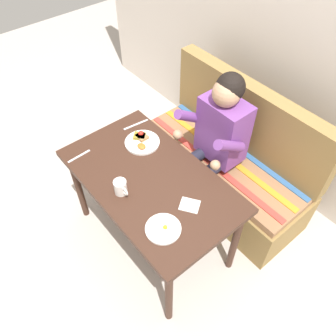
{
  "coord_description": "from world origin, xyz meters",
  "views": [
    {
      "loc": [
        1.16,
        -0.81,
        2.41
      ],
      "look_at": [
        0.0,
        0.15,
        0.72
      ],
      "focal_mm": 36.97,
      "sensor_mm": 36.0,
      "label": 1
    }
  ],
  "objects_px": {
    "couch": "(226,164)",
    "napkin": "(190,205)",
    "coffee_mug": "(121,187)",
    "plate_eggs": "(163,229)",
    "plate_breakfast": "(142,141)",
    "knife": "(136,125)",
    "table": "(150,186)",
    "person": "(215,136)",
    "fork": "(79,156)"
  },
  "relations": [
    {
      "from": "couch",
      "to": "napkin",
      "type": "height_order",
      "value": "couch"
    },
    {
      "from": "couch",
      "to": "coffee_mug",
      "type": "distance_m",
      "value": 1.07
    },
    {
      "from": "plate_eggs",
      "to": "plate_breakfast",
      "type": "bearing_deg",
      "value": 152.86
    },
    {
      "from": "couch",
      "to": "knife",
      "type": "relative_size",
      "value": 7.2
    },
    {
      "from": "table",
      "to": "couch",
      "type": "xyz_separation_m",
      "value": [
        0.0,
        0.76,
        -0.32
      ]
    },
    {
      "from": "person",
      "to": "knife",
      "type": "xyz_separation_m",
      "value": [
        -0.46,
        -0.36,
        -0.01
      ]
    },
    {
      "from": "person",
      "to": "fork",
      "type": "height_order",
      "value": "person"
    },
    {
      "from": "person",
      "to": "plate_breakfast",
      "type": "bearing_deg",
      "value": -123.5
    },
    {
      "from": "table",
      "to": "fork",
      "type": "height_order",
      "value": "fork"
    },
    {
      "from": "couch",
      "to": "plate_breakfast",
      "type": "relative_size",
      "value": 5.95
    },
    {
      "from": "plate_breakfast",
      "to": "fork",
      "type": "xyz_separation_m",
      "value": [
        -0.16,
        -0.41,
        -0.01
      ]
    },
    {
      "from": "plate_breakfast",
      "to": "plate_eggs",
      "type": "bearing_deg",
      "value": -27.14
    },
    {
      "from": "plate_breakfast",
      "to": "plate_eggs",
      "type": "xyz_separation_m",
      "value": [
        0.64,
        -0.33,
        -0.0
      ]
    },
    {
      "from": "couch",
      "to": "coffee_mug",
      "type": "xyz_separation_m",
      "value": [
        -0.02,
        -0.97,
        0.45
      ]
    },
    {
      "from": "person",
      "to": "coffee_mug",
      "type": "distance_m",
      "value": 0.79
    },
    {
      "from": "plate_eggs",
      "to": "fork",
      "type": "distance_m",
      "value": 0.81
    },
    {
      "from": "knife",
      "to": "fork",
      "type": "bearing_deg",
      "value": -81.53
    },
    {
      "from": "person",
      "to": "plate_eggs",
      "type": "height_order",
      "value": "person"
    },
    {
      "from": "napkin",
      "to": "person",
      "type": "bearing_deg",
      "value": 121.22
    },
    {
      "from": "knife",
      "to": "coffee_mug",
      "type": "bearing_deg",
      "value": -37.7
    },
    {
      "from": "napkin",
      "to": "knife",
      "type": "height_order",
      "value": "napkin"
    },
    {
      "from": "table",
      "to": "plate_breakfast",
      "type": "height_order",
      "value": "plate_breakfast"
    },
    {
      "from": "person",
      "to": "table",
      "type": "bearing_deg",
      "value": -89.41
    },
    {
      "from": "person",
      "to": "coffee_mug",
      "type": "bearing_deg",
      "value": -91.15
    },
    {
      "from": "plate_breakfast",
      "to": "knife",
      "type": "xyz_separation_m",
      "value": [
        -0.18,
        0.08,
        -0.01
      ]
    },
    {
      "from": "plate_breakfast",
      "to": "couch",
      "type": "bearing_deg",
      "value": 64.29
    },
    {
      "from": "coffee_mug",
      "to": "knife",
      "type": "xyz_separation_m",
      "value": [
        -0.45,
        0.44,
        -0.05
      ]
    },
    {
      "from": "couch",
      "to": "coffee_mug",
      "type": "relative_size",
      "value": 12.2
    },
    {
      "from": "coffee_mug",
      "to": "plate_breakfast",
      "type": "bearing_deg",
      "value": 127.05
    },
    {
      "from": "napkin",
      "to": "fork",
      "type": "xyz_separation_m",
      "value": [
        -0.77,
        -0.3,
        -0.0
      ]
    },
    {
      "from": "couch",
      "to": "fork",
      "type": "distance_m",
      "value": 1.18
    },
    {
      "from": "plate_eggs",
      "to": "knife",
      "type": "relative_size",
      "value": 1.02
    },
    {
      "from": "plate_breakfast",
      "to": "plate_eggs",
      "type": "distance_m",
      "value": 0.72
    },
    {
      "from": "person",
      "to": "knife",
      "type": "height_order",
      "value": "person"
    },
    {
      "from": "table",
      "to": "napkin",
      "type": "bearing_deg",
      "value": 9.38
    },
    {
      "from": "plate_eggs",
      "to": "fork",
      "type": "bearing_deg",
      "value": -174.45
    },
    {
      "from": "plate_eggs",
      "to": "fork",
      "type": "xyz_separation_m",
      "value": [
        -0.8,
        -0.08,
        -0.01
      ]
    },
    {
      "from": "person",
      "to": "napkin",
      "type": "relative_size",
      "value": 10.58
    },
    {
      "from": "couch",
      "to": "person",
      "type": "distance_m",
      "value": 0.45
    },
    {
      "from": "napkin",
      "to": "plate_breakfast",
      "type": "bearing_deg",
      "value": 170.4
    },
    {
      "from": "plate_eggs",
      "to": "napkin",
      "type": "xyz_separation_m",
      "value": [
        -0.03,
        0.22,
        -0.01
      ]
    },
    {
      "from": "plate_eggs",
      "to": "couch",
      "type": "bearing_deg",
      "value": 110.36
    },
    {
      "from": "coffee_mug",
      "to": "fork",
      "type": "relative_size",
      "value": 0.69
    },
    {
      "from": "coffee_mug",
      "to": "fork",
      "type": "xyz_separation_m",
      "value": [
        -0.43,
        -0.05,
        -0.05
      ]
    },
    {
      "from": "fork",
      "to": "plate_breakfast",
      "type": "bearing_deg",
      "value": 65.94
    },
    {
      "from": "couch",
      "to": "napkin",
      "type": "xyz_separation_m",
      "value": [
        0.32,
        -0.71,
        0.4
      ]
    },
    {
      "from": "couch",
      "to": "knife",
      "type": "xyz_separation_m",
      "value": [
        -0.47,
        -0.53,
        0.4
      ]
    },
    {
      "from": "plate_breakfast",
      "to": "plate_eggs",
      "type": "relative_size",
      "value": 1.19
    },
    {
      "from": "couch",
      "to": "plate_breakfast",
      "type": "height_order",
      "value": "couch"
    },
    {
      "from": "table",
      "to": "couch",
      "type": "height_order",
      "value": "couch"
    }
  ]
}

